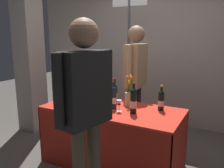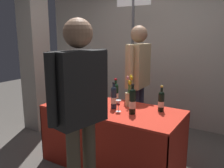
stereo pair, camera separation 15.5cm
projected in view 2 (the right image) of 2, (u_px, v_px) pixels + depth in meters
name	position (u px, v px, depth m)	size (l,w,h in m)	color
ground_plane	(112.00, 163.00, 3.01)	(12.00, 12.00, 0.00)	#514C47
back_partition	(163.00, 56.00, 4.24)	(5.14, 0.12, 2.49)	#9E998E
concrete_pillar	(33.00, 25.00, 3.86)	(0.36, 0.36, 3.56)	gray
tasting_table	(112.00, 125.00, 2.90)	(1.69, 0.78, 0.75)	red
featured_wine_bottle	(113.00, 97.00, 2.81)	(0.07, 0.07, 0.33)	#192333
display_bottle_0	(116.00, 92.00, 3.07)	(0.08, 0.08, 0.32)	black
display_bottle_1	(161.00, 101.00, 2.71)	(0.07, 0.07, 0.31)	black
display_bottle_2	(132.00, 101.00, 2.61)	(0.08, 0.08, 0.35)	black
display_bottle_3	(62.00, 94.00, 2.94)	(0.07, 0.07, 0.36)	#38230F
display_bottle_4	(89.00, 90.00, 3.24)	(0.07, 0.07, 0.30)	black
wine_glass_near_vendor	(96.00, 91.00, 3.31)	(0.08, 0.08, 0.14)	silver
wine_glass_mid	(77.00, 92.00, 3.26)	(0.07, 0.07, 0.14)	silver
wine_glass_near_taster	(118.00, 103.00, 2.70)	(0.06, 0.06, 0.14)	silver
flower_vase	(129.00, 96.00, 2.92)	(0.11, 0.09, 0.40)	tan
vendor_presenter	(138.00, 74.00, 3.40)	(0.24, 0.60, 1.76)	#2D3347
taster_foreground_right	(80.00, 101.00, 1.98)	(0.30, 0.62, 1.76)	#4C4233
booth_signpost	(133.00, 46.00, 3.79)	(0.59, 0.04, 2.30)	#47474C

